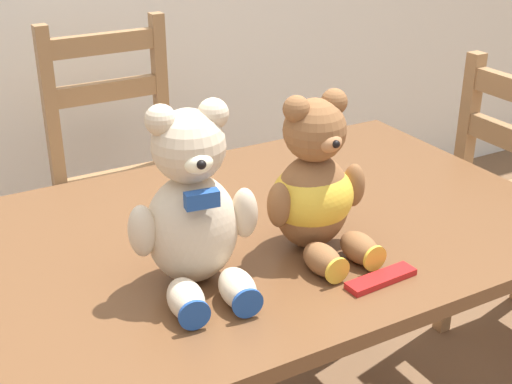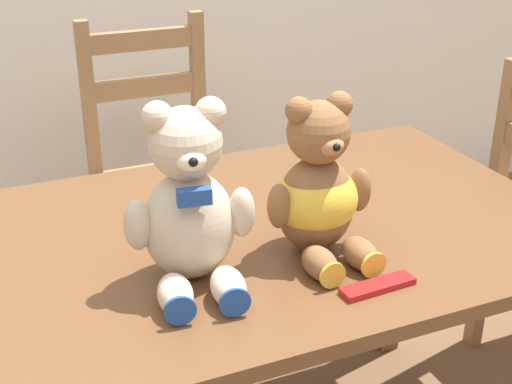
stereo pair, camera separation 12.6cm
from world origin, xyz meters
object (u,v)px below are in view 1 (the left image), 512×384
(teddy_bear_right, at_px, (315,189))
(chocolate_bar, at_px, (381,279))
(wooden_chair_behind, at_px, (128,185))
(teddy_bear_left, at_px, (193,210))

(teddy_bear_right, relative_size, chocolate_bar, 2.21)
(wooden_chair_behind, distance_m, teddy_bear_left, 1.05)
(wooden_chair_behind, bearing_deg, chocolate_bar, 93.98)
(teddy_bear_left, xyz_separation_m, chocolate_bar, (0.28, -0.16, -0.14))
(wooden_chair_behind, bearing_deg, teddy_bear_right, 92.62)
(wooden_chair_behind, relative_size, teddy_bear_left, 2.93)
(teddy_bear_left, height_order, chocolate_bar, teddy_bear_left)
(wooden_chair_behind, xyz_separation_m, teddy_bear_left, (-0.21, -0.96, 0.38))
(chocolate_bar, bearing_deg, teddy_bear_left, 150.31)
(teddy_bear_left, height_order, teddy_bear_right, teddy_bear_left)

